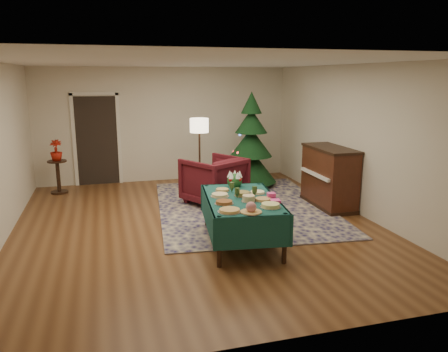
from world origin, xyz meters
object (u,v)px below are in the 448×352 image
object	(u,v)px
side_table	(58,177)
piano	(329,178)
floor_lamp	(199,130)
christmas_tree	(251,144)
buffet_table	(242,207)
gift_box	(271,196)
potted_plant	(56,155)
armchair	(214,178)

from	to	relation	value
side_table	piano	xyz separation A→B (m)	(5.14, -2.47, 0.22)
floor_lamp	christmas_tree	size ratio (longest dim) A/B	0.75
buffet_table	piano	world-z (taller)	piano
buffet_table	gift_box	distance (m)	0.48
potted_plant	piano	bearing A→B (deg)	-25.65
gift_box	side_table	xyz separation A→B (m)	(-3.33, 4.02, -0.41)
floor_lamp	christmas_tree	xyz separation A→B (m)	(1.27, 0.34, -0.41)
buffet_table	piano	xyz separation A→B (m)	(2.22, 1.38, 0.00)
buffet_table	gift_box	xyz separation A→B (m)	(0.41, -0.17, 0.19)
floor_lamp	potted_plant	bearing A→B (deg)	164.08
piano	floor_lamp	bearing A→B (deg)	143.41
christmas_tree	piano	distance (m)	2.20
gift_box	piano	size ratio (longest dim) A/B	0.08
buffet_table	potted_plant	world-z (taller)	potted_plant
side_table	christmas_tree	xyz separation A→B (m)	(4.22, -0.51, 0.62)
buffet_table	gift_box	size ratio (longest dim) A/B	17.18
floor_lamp	buffet_table	bearing A→B (deg)	-90.53
gift_box	potted_plant	world-z (taller)	potted_plant
christmas_tree	floor_lamp	bearing A→B (deg)	-165.26
piano	gift_box	bearing A→B (deg)	-139.49
gift_box	potted_plant	xyz separation A→B (m)	(-3.33, 4.02, 0.09)
armchair	floor_lamp	bearing A→B (deg)	-114.20
potted_plant	armchair	bearing A→B (deg)	-29.12
armchair	side_table	xyz separation A→B (m)	(-3.05, 1.70, -0.17)
floor_lamp	potted_plant	xyz separation A→B (m)	(-2.95, 0.84, -0.53)
armchair	buffet_table	bearing A→B (deg)	56.09
side_table	gift_box	bearing A→B (deg)	-50.41
potted_plant	christmas_tree	bearing A→B (deg)	-6.84
floor_lamp	side_table	world-z (taller)	floor_lamp
side_table	christmas_tree	world-z (taller)	christmas_tree
buffet_table	armchair	world-z (taller)	armchair
buffet_table	floor_lamp	size ratio (longest dim) A/B	1.20
buffet_table	floor_lamp	xyz separation A→B (m)	(0.03, 3.01, 0.81)
side_table	christmas_tree	distance (m)	4.30
gift_box	floor_lamp	bearing A→B (deg)	96.77
buffet_table	side_table	xyz separation A→B (m)	(-2.92, 3.85, -0.22)
gift_box	christmas_tree	world-z (taller)	christmas_tree
buffet_table	potted_plant	xyz separation A→B (m)	(-2.92, 3.85, 0.28)
side_table	floor_lamp	bearing A→B (deg)	-15.92
armchair	piano	distance (m)	2.24
potted_plant	christmas_tree	distance (m)	4.25
gift_box	floor_lamp	distance (m)	3.26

